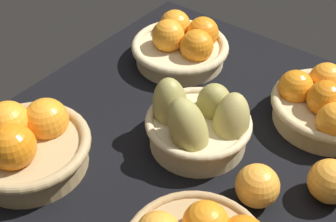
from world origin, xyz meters
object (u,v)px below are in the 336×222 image
Objects in this scene: basket_center_pears at (198,124)px; basket_near_left at (182,45)px; basket_near_right at (27,144)px; loose_orange_back_gap at (330,181)px; loose_orange_front_gap at (257,186)px; basket_far_left at (329,105)px.

basket_near_left is (-21.03, -19.14, -0.90)cm from basket_center_pears.
basket_near_right is at bearing -43.27° from basket_center_pears.
loose_orange_back_gap is at bearing 96.70° from basket_center_pears.
basket_center_pears is 2.85× the size of loose_orange_front_gap.
loose_orange_back_gap is (18.10, 44.05, -0.28)cm from basket_near_left.
basket_near_right is 2.96× the size of loose_orange_back_gap.
loose_orange_front_gap is at bearing 115.17° from basket_near_right.
basket_far_left is at bearing 138.72° from basket_near_right.
basket_near_right reaches higher than basket_far_left.
basket_near_left is (-0.02, -36.13, -0.28)cm from basket_far_left.
basket_near_right is (43.78, -38.43, 0.37)cm from basket_far_left.
loose_orange_back_gap is (-2.93, 24.91, -1.18)cm from basket_center_pears.
loose_orange_front_gap is at bearing 52.86° from basket_near_left.
basket_near_right is at bearing -3.01° from basket_near_left.
basket_far_left is 19.74cm from loose_orange_back_gap.
loose_orange_back_gap is (-25.70, 46.35, -0.92)cm from basket_near_right.
basket_near_left is at bearing -137.69° from basket_center_pears.
basket_center_pears is 31.28cm from basket_near_right.
loose_orange_front_gap is at bearing 71.19° from basket_center_pears.
basket_near_right reaches higher than loose_orange_front_gap.
basket_far_left is at bearing 89.97° from basket_near_left.
basket_far_left is 2.99× the size of loose_orange_front_gap.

